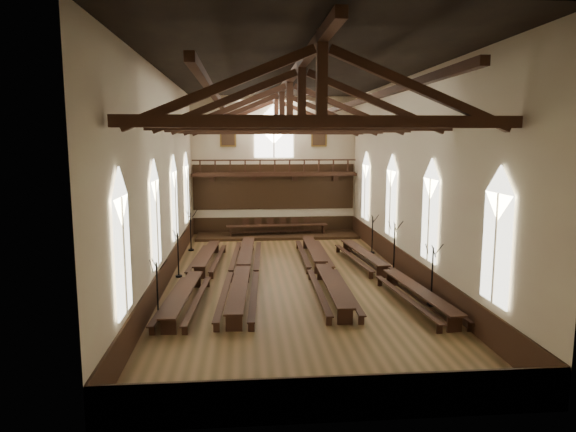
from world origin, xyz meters
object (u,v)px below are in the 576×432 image
dais (277,236)px  high_table (277,226)px  refectory_row_a (198,273)px  candelabrum_left_mid (178,263)px  refectory_row_b (244,269)px  candelabrum_left_near (158,302)px  refectory_row_c (322,266)px  candelabrum_left_far (191,238)px  candelabrum_right_near (432,287)px  candelabrum_right_mid (394,257)px  refectory_row_d (387,271)px  candelabrum_right_far (372,242)px

dais → high_table: high_table is taller
refectory_row_a → dais: refectory_row_a is taller
dais → candelabrum_left_mid: bearing=-118.6°
refectory_row_b → candelabrum_left_near: (-3.28, -5.50, 0.19)m
refectory_row_c → candelabrum_left_far: (-7.22, 6.79, 0.24)m
candelabrum_left_far → candelabrum_right_near: (11.10, -11.72, 0.02)m
refectory_row_a → refectory_row_b: 2.25m
high_table → candelabrum_right_mid: candelabrum_right_mid is taller
dais → candelabrum_left_far: (-5.67, -4.16, 0.69)m
refectory_row_c → candelabrum_right_mid: size_ratio=5.24×
refectory_row_a → refectory_row_d: size_ratio=0.99×
candelabrum_right_mid → candelabrum_right_far: candelabrum_right_mid is taller
candelabrum_left_far → refectory_row_b: bearing=-65.1°
candelabrum_right_near → refectory_row_d: bearing=103.0°
candelabrum_right_far → candelabrum_left_mid: bearing=-157.8°
candelabrum_left_mid → candelabrum_right_mid: 11.10m
refectory_row_d → dais: (-4.57, 12.14, -0.43)m
refectory_row_b → candelabrum_left_far: candelabrum_left_far is taller
refectory_row_d → candelabrum_left_far: (-10.24, 7.99, 0.26)m
refectory_row_d → candelabrum_left_mid: size_ratio=5.88×
refectory_row_a → refectory_row_d: 9.20m
refectory_row_c → candelabrum_right_far: candelabrum_right_far is taller
candelabrum_left_mid → refectory_row_c: bearing=-4.4°
refectory_row_b → high_table: bearing=77.9°
candelabrum_left_far → refectory_row_a: bearing=-81.9°
refectory_row_a → candelabrum_left_mid: size_ratio=5.80×
refectory_row_d → refectory_row_c: bearing=158.3°
candelabrum_left_far → candelabrum_right_near: candelabrum_right_near is taller
refectory_row_d → candelabrum_right_near: (0.86, -3.73, 0.28)m
candelabrum_left_near → refectory_row_b: bearing=59.2°
candelabrum_left_mid → candelabrum_left_far: size_ratio=0.94×
refectory_row_d → candelabrum_right_near: 3.84m
refectory_row_d → refectory_row_a: bearing=176.4°
refectory_row_b → candelabrum_right_near: bearing=-30.8°
refectory_row_b → candelabrum_right_near: size_ratio=5.52×
candelabrum_left_near → candelabrum_left_far: 12.55m
dais → candelabrum_left_near: (-5.67, -16.71, 0.65)m
refectory_row_a → refectory_row_b: refectory_row_b is taller
refectory_row_a → candelabrum_right_far: bearing=29.7°
high_table → candelabrum_left_far: (-5.67, -4.16, 0.02)m
refectory_row_a → candelabrum_left_far: bearing=98.1°
refectory_row_c → candelabrum_left_near: candelabrum_left_near is taller
refectory_row_a → candelabrum_left_far: 7.49m
refectory_row_d → candelabrum_right_mid: bearing=63.2°
refectory_row_a → candelabrum_left_near: size_ratio=5.77×
refectory_row_b → candelabrum_left_far: 7.77m
refectory_row_d → candelabrum_right_near: candelabrum_right_near is taller
refectory_row_a → dais: bearing=68.3°
refectory_row_b → candelabrum_left_mid: size_ratio=6.02×
refectory_row_c → candelabrum_left_far: bearing=136.8°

